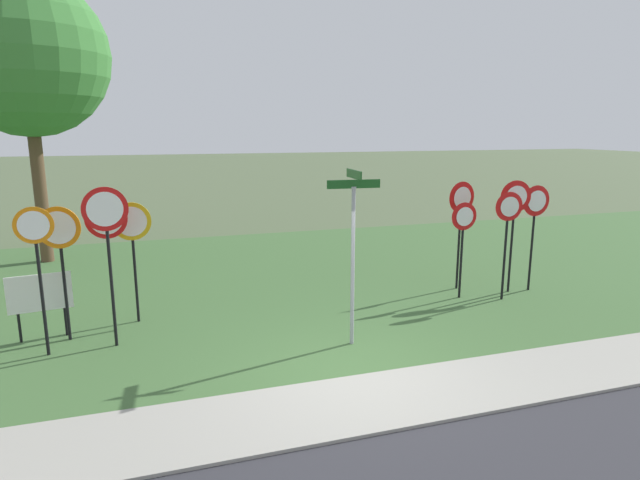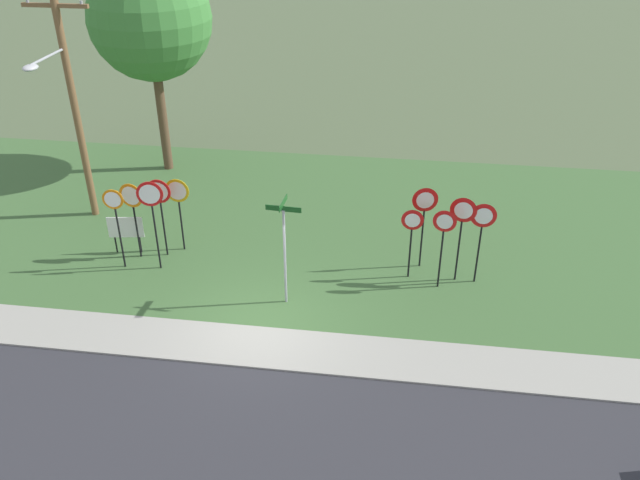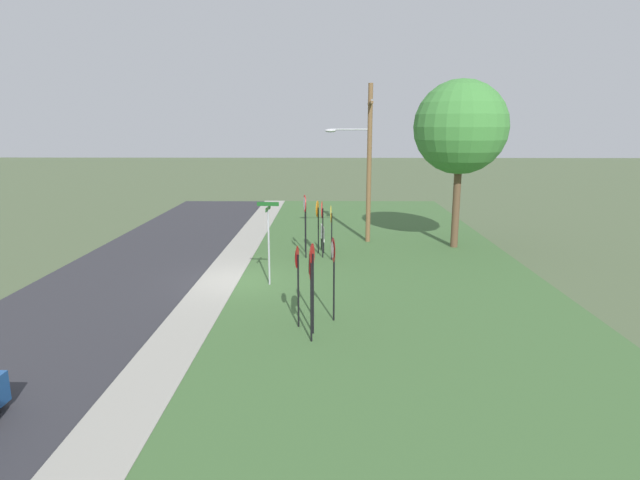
% 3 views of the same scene
% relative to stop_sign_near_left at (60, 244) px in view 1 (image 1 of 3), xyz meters
% --- Properties ---
extents(ground_plane, '(160.00, 160.00, 0.00)m').
position_rel_stop_sign_near_left_xyz_m(ground_plane, '(4.52, -2.99, -1.88)').
color(ground_plane, '#4C5B3D').
extents(sidewalk_strip, '(44.00, 1.60, 0.06)m').
position_rel_stop_sign_near_left_xyz_m(sidewalk_strip, '(4.52, -3.79, -1.85)').
color(sidewalk_strip, '#99968C').
rests_on(sidewalk_strip, ground_plane).
extents(grass_median, '(44.00, 12.00, 0.04)m').
position_rel_stop_sign_near_left_xyz_m(grass_median, '(4.52, 3.01, -1.86)').
color(grass_median, '#3D6033').
rests_on(grass_median, ground_plane).
extents(stop_sign_near_left, '(0.76, 0.13, 2.52)m').
position_rel_stop_sign_near_left_xyz_m(stop_sign_near_left, '(0.00, 0.00, 0.00)').
color(stop_sign_near_left, black).
rests_on(stop_sign_near_left, grass_median).
extents(stop_sign_near_right, '(0.76, 0.10, 2.61)m').
position_rel_stop_sign_near_left_xyz_m(stop_sign_near_right, '(0.78, 0.22, 0.07)').
color(stop_sign_near_right, black).
rests_on(stop_sign_near_right, grass_median).
extents(stop_sign_far_left, '(0.76, 0.09, 2.47)m').
position_rel_stop_sign_near_left_xyz_m(stop_sign_far_left, '(1.21, 0.62, -0.04)').
color(stop_sign_far_left, black).
rests_on(stop_sign_far_left, grass_median).
extents(stop_sign_far_center, '(0.76, 0.15, 2.90)m').
position_rel_stop_sign_near_left_xyz_m(stop_sign_far_center, '(0.84, -0.55, 0.28)').
color(stop_sign_far_center, black).
rests_on(stop_sign_far_center, grass_median).
extents(stop_sign_far_right, '(0.62, 0.11, 2.62)m').
position_rel_stop_sign_near_left_xyz_m(stop_sign_far_right, '(-0.27, -0.62, 0.02)').
color(stop_sign_far_right, black).
rests_on(stop_sign_far_right, grass_median).
extents(yield_sign_near_left, '(0.74, 0.10, 2.57)m').
position_rel_stop_sign_near_left_xyz_m(yield_sign_near_left, '(10.28, -0.01, 0.08)').
color(yield_sign_near_left, black).
rests_on(yield_sign_near_left, grass_median).
extents(yield_sign_near_right, '(0.64, 0.10, 2.25)m').
position_rel_stop_sign_near_left_xyz_m(yield_sign_near_right, '(8.34, -0.01, -0.19)').
color(yield_sign_near_right, black).
rests_on(yield_sign_near_right, grass_median).
extents(yield_sign_far_left, '(0.75, 0.17, 2.70)m').
position_rel_stop_sign_near_left_xyz_m(yield_sign_far_left, '(9.72, 0.02, 0.18)').
color(yield_sign_far_left, black).
rests_on(yield_sign_far_left, grass_median).
extents(yield_sign_far_right, '(0.66, 0.12, 2.50)m').
position_rel_stop_sign_near_left_xyz_m(yield_sign_far_right, '(9.20, -0.42, 0.01)').
color(yield_sign_far_right, black).
rests_on(yield_sign_far_right, grass_median).
extents(yield_sign_center, '(0.75, 0.14, 2.65)m').
position_rel_stop_sign_near_left_xyz_m(yield_sign_center, '(8.67, 0.64, 0.14)').
color(yield_sign_center, black).
rests_on(yield_sign_center, grass_median).
extents(street_name_post, '(0.96, 0.82, 3.18)m').
position_rel_stop_sign_near_left_xyz_m(street_name_post, '(4.96, -1.74, 0.03)').
color(street_name_post, '#9EA0A8').
rests_on(street_name_post, grass_median).
extents(notice_board, '(1.09, 0.19, 1.25)m').
position_rel_stop_sign_near_left_xyz_m(notice_board, '(-0.47, 0.23, -1.01)').
color(notice_board, black).
rests_on(notice_board, grass_median).
extents(oak_tree_left, '(4.48, 4.48, 8.11)m').
position_rel_stop_sign_near_left_xyz_m(oak_tree_left, '(-1.47, 6.80, 4.00)').
color(oak_tree_left, brown).
rests_on(oak_tree_left, grass_median).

